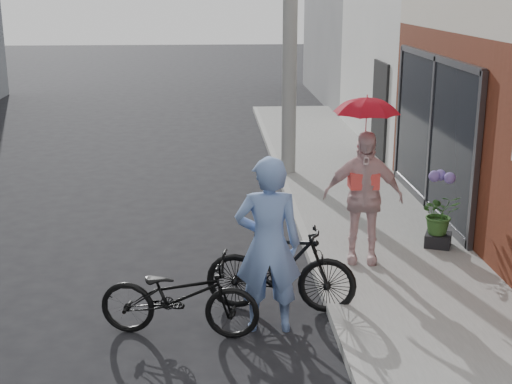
{
  "coord_description": "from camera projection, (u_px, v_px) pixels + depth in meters",
  "views": [
    {
      "loc": [
        -0.43,
        -7.63,
        3.66
      ],
      "look_at": [
        0.15,
        1.2,
        1.1
      ],
      "focal_mm": 50.0,
      "sensor_mm": 36.0,
      "label": 1
    }
  ],
  "objects": [
    {
      "name": "kimono_woman",
      "position": [
        363.0,
        197.0,
        9.32
      ],
      "size": [
        1.09,
        0.6,
        1.77
      ],
      "primitive_type": "imported",
      "rotation": [
        0.0,
        0.0,
        -0.17
      ],
      "color": "beige",
      "rests_on": "sidewalk"
    },
    {
      "name": "bike_left",
      "position": [
        179.0,
        296.0,
        7.66
      ],
      "size": [
        1.82,
        0.91,
        0.91
      ],
      "primitive_type": "imported",
      "rotation": [
        0.0,
        0.0,
        1.39
      ],
      "color": "black",
      "rests_on": "ground"
    },
    {
      "name": "curb",
      "position": [
        307.0,
        245.0,
        10.32
      ],
      "size": [
        0.12,
        24.0,
        0.12
      ],
      "primitive_type": "cube",
      "color": "#9E9E99",
      "rests_on": "ground"
    },
    {
      "name": "parasol",
      "position": [
        367.0,
        103.0,
        8.98
      ],
      "size": [
        0.81,
        0.81,
        0.71
      ],
      "primitive_type": "imported",
      "color": "red",
      "rests_on": "kimono_woman"
    },
    {
      "name": "sidewalk",
      "position": [
        386.0,
        243.0,
        10.39
      ],
      "size": [
        2.2,
        24.0,
        0.12
      ],
      "primitive_type": "cube",
      "color": "gray",
      "rests_on": "ground"
    },
    {
      "name": "ground",
      "position": [
        250.0,
        310.0,
        8.36
      ],
      "size": [
        80.0,
        80.0,
        0.0
      ],
      "primitive_type": "plane",
      "color": "black",
      "rests_on": "ground"
    },
    {
      "name": "bike_right",
      "position": [
        281.0,
        268.0,
        8.22
      ],
      "size": [
        1.81,
        0.82,
        1.05
      ],
      "primitive_type": "imported",
      "rotation": [
        0.0,
        0.0,
        1.38
      ],
      "color": "black",
      "rests_on": "ground"
    },
    {
      "name": "potted_plant",
      "position": [
        440.0,
        214.0,
        9.96
      ],
      "size": [
        0.53,
        0.46,
        0.59
      ],
      "primitive_type": "imported",
      "color": "#325E25",
      "rests_on": "planter"
    },
    {
      "name": "officer",
      "position": [
        268.0,
        245.0,
        7.65
      ],
      "size": [
        0.74,
        0.5,
        1.97
      ],
      "primitive_type": "imported",
      "rotation": [
        0.0,
        0.0,
        3.11
      ],
      "color": "#7391CC",
      "rests_on": "ground"
    },
    {
      "name": "planter",
      "position": [
        438.0,
        240.0,
        10.07
      ],
      "size": [
        0.46,
        0.46,
        0.18
      ],
      "primitive_type": "cube",
      "rotation": [
        0.0,
        0.0,
        -0.4
      ],
      "color": "black",
      "rests_on": "sidewalk"
    }
  ]
}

